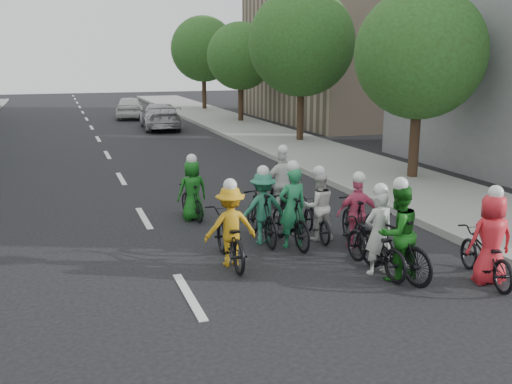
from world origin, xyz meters
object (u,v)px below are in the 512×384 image
cyclist_8 (282,191)px  cyclist_0 (376,243)px  cyclist_6 (317,213)px  cyclist_4 (488,249)px  cyclist_7 (262,213)px  follow_car_lead (160,116)px  cyclist_3 (356,219)px  cyclist_5 (291,216)px  cyclist_2 (230,233)px  follow_car_trail (130,107)px  cyclist_1 (396,240)px  cyclist_9 (192,195)px

cyclist_8 → cyclist_0: bearing=94.6°
cyclist_6 → cyclist_4: bearing=123.3°
cyclist_7 → follow_car_lead: bearing=-94.1°
cyclist_3 → cyclist_5: size_ratio=0.99×
cyclist_2 → cyclist_5: bearing=-155.9°
cyclist_5 → follow_car_trail: (0.16, 27.72, 0.08)m
cyclist_8 → follow_car_trail: (-0.57, 25.38, 0.12)m
cyclist_6 → follow_car_lead: bearing=-85.7°
cyclist_5 → cyclist_0: bearing=111.2°
cyclist_7 → follow_car_trail: 27.32m
cyclist_4 → cyclist_7: (-2.96, 3.38, 0.05)m
cyclist_3 → cyclist_8: cyclist_8 is taller
cyclist_1 → cyclist_8: 4.62m
cyclist_1 → cyclist_4: cyclist_1 is taller
cyclist_0 → cyclist_6: 2.19m
cyclist_1 → cyclist_5: cyclist_1 is taller
cyclist_3 → cyclist_1: bearing=95.8°
cyclist_4 → cyclist_6: bearing=-50.1°
cyclist_5 → follow_car_lead: (0.98, 21.19, 0.07)m
cyclist_4 → cyclist_8: cyclist_8 is taller
cyclist_1 → cyclist_2: size_ratio=0.99×
cyclist_3 → cyclist_7: cyclist_7 is taller
cyclist_2 → follow_car_lead: bearing=-94.5°
cyclist_6 → follow_car_trail: cyclist_6 is taller
cyclist_4 → cyclist_0: bearing=-21.8°
cyclist_3 → follow_car_trail: bearing=-76.2°
cyclist_0 → cyclist_7: bearing=-63.3°
cyclist_5 → cyclist_7: (-0.49, 0.41, 0.02)m
cyclist_5 → follow_car_trail: bearing=-93.6°
cyclist_1 → cyclist_6: (-0.33, 2.53, -0.13)m
cyclist_1 → cyclist_9: size_ratio=1.20×
cyclist_1 → cyclist_2: 3.06m
cyclist_0 → cyclist_5: bearing=-69.3°
cyclist_7 → follow_car_lead: size_ratio=0.38×
cyclist_1 → cyclist_6: size_ratio=1.19×
cyclist_0 → cyclist_4: cyclist_4 is taller
cyclist_9 → follow_car_trail: bearing=-100.8°
cyclist_2 → cyclist_8: (2.24, 2.96, -0.01)m
cyclist_0 → cyclist_4: (1.59, -1.05, 0.04)m
cyclist_5 → follow_car_lead: bearing=-95.9°
cyclist_7 → cyclist_8: cyclist_8 is taller
cyclist_8 → cyclist_7: bearing=60.5°
cyclist_0 → cyclist_5: 2.10m
cyclist_4 → cyclist_7: bearing=-37.2°
cyclist_3 → cyclist_2: bearing=13.6°
cyclist_3 → cyclist_8: size_ratio=1.02×
cyclist_0 → follow_car_trail: (-0.71, 29.64, 0.16)m
cyclist_5 → follow_car_trail: cyclist_5 is taller
cyclist_6 → cyclist_8: (0.00, 2.08, 0.04)m
cyclist_7 → cyclist_5: bearing=140.1°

